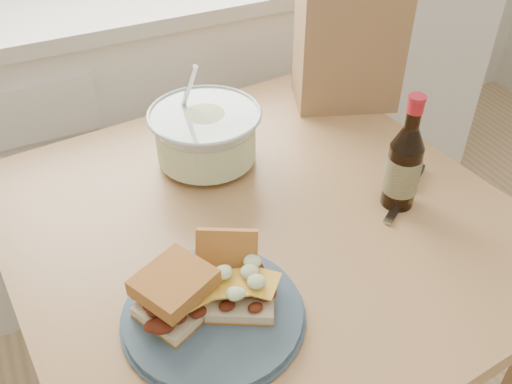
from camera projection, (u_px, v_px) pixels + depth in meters
name	position (u px, v px, depth m)	size (l,w,h in m)	color
cabinet_run	(154.00, 117.00, 1.95)	(2.50, 0.64, 0.94)	white
dining_table	(261.00, 258.00, 1.17)	(1.01, 1.01, 0.77)	#AA7D50
plate	(213.00, 314.00, 0.91)	(0.29, 0.29, 0.02)	#3A4D5E
sandwich_left	(176.00, 294.00, 0.88)	(0.14, 0.14, 0.08)	beige
sandwich_right	(236.00, 279.00, 0.91)	(0.14, 0.19, 0.09)	beige
coleslaw_bowl	(206.00, 138.00, 1.21)	(0.24, 0.24, 0.24)	#B6C4BE
beer_bottle	(404.00, 166.00, 1.08)	(0.07, 0.07, 0.24)	black
knife	(410.00, 183.00, 1.17)	(0.18, 0.13, 0.01)	silver
paper_bag	(349.00, 41.00, 1.36)	(0.24, 0.16, 0.32)	#99704A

